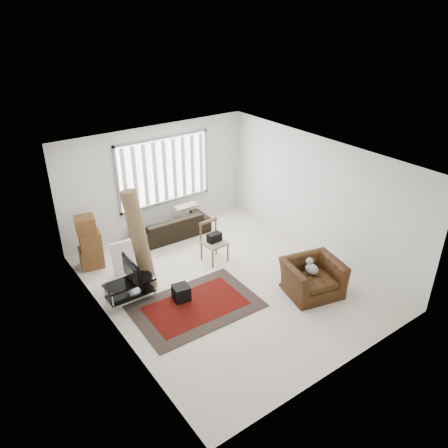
# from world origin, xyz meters

# --- Properties ---
(room) EXTENTS (6.00, 6.02, 2.71)m
(room) POSITION_xyz_m (0.03, 0.51, 1.76)
(room) COLOR beige
(room) RESTS_ON ground
(persian_rug) EXTENTS (2.41, 1.64, 0.02)m
(persian_rug) POSITION_xyz_m (-1.00, -0.31, 0.01)
(persian_rug) COLOR black
(persian_rug) RESTS_ON ground
(tv_stand) EXTENTS (0.96, 0.43, 0.48)m
(tv_stand) POSITION_xyz_m (-1.95, 0.57, 0.35)
(tv_stand) COLOR black
(tv_stand) RESTS_ON ground
(tv) EXTENTS (0.10, 0.78, 0.45)m
(tv) POSITION_xyz_m (-1.95, 0.57, 0.70)
(tv) COLOR black
(tv) RESTS_ON tv_stand
(subwoofer) EXTENTS (0.35, 0.35, 0.31)m
(subwoofer) POSITION_xyz_m (-1.12, 0.03, 0.17)
(subwoofer) COLOR black
(subwoofer) RESTS_ON persian_rug
(moving_boxes) EXTENTS (0.57, 0.54, 1.21)m
(moving_boxes) POSITION_xyz_m (-2.09, 2.27, 0.56)
(moving_boxes) COLOR brown
(moving_boxes) RESTS_ON ground
(white_flatpack) EXTENTS (0.60, 0.25, 0.74)m
(white_flatpack) POSITION_xyz_m (-1.57, 1.61, 0.37)
(white_flatpack) COLOR silver
(white_flatpack) RESTS_ON ground
(rolled_rug) EXTENTS (0.56, 0.71, 2.11)m
(rolled_rug) POSITION_xyz_m (-1.50, 0.94, 1.06)
(rolled_rug) COLOR brown
(rolled_rug) RESTS_ON ground
(sofa) EXTENTS (1.96, 0.89, 0.74)m
(sofa) POSITION_xyz_m (0.02, 2.45, 0.37)
(sofa) COLOR black
(sofa) RESTS_ON ground
(side_chair) EXTENTS (0.53, 0.53, 0.94)m
(side_chair) POSITION_xyz_m (0.25, 0.89, 0.52)
(side_chair) COLOR #957F62
(side_chair) RESTS_ON ground
(armchair) EXTENTS (1.29, 1.19, 0.81)m
(armchair) POSITION_xyz_m (1.15, -1.28, 0.41)
(armchair) COLOR #341B0A
(armchair) RESTS_ON ground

